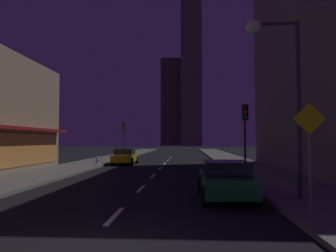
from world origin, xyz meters
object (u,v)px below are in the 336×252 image
car_parked_near (226,179)px  fire_hydrant_far_left (97,160)px  traffic_light_near_right (245,124)px  car_parked_far (125,156)px  street_lamp_right (275,63)px  pedestrian_crossing_sign (310,148)px  traffic_light_far_left (124,132)px

car_parked_near → fire_hydrant_far_left: 18.28m
fire_hydrant_far_left → traffic_light_near_right: bearing=-39.5°
car_parked_near → fire_hydrant_far_left: car_parked_near is taller
car_parked_far → street_lamp_right: size_ratio=0.64×
traffic_light_near_right → pedestrian_crossing_sign: 9.33m
car_parked_far → pedestrian_crossing_sign: (9.20, -19.71, 1.28)m
car_parked_far → pedestrian_crossing_sign: size_ratio=1.34×
car_parked_near → fire_hydrant_far_left: bearing=121.3°
car_parked_near → traffic_light_near_right: bearing=73.0°
car_parked_far → street_lamp_right: street_lamp_right is taller
fire_hydrant_far_left → car_parked_far: bearing=24.5°
street_lamp_right → traffic_light_near_right: bearing=89.0°
car_parked_near → traffic_light_far_left: (-9.10, 25.37, 2.45)m
fire_hydrant_far_left → street_lamp_right: bearing=-55.1°
fire_hydrant_far_left → traffic_light_far_left: (0.40, 9.76, 2.74)m
traffic_light_far_left → street_lamp_right: 28.16m
car_parked_far → street_lamp_right: (8.98, -17.19, 4.33)m
street_lamp_right → pedestrian_crossing_sign: 3.96m
traffic_light_far_left → pedestrian_crossing_sign: (11.10, -28.42, -1.18)m
fire_hydrant_far_left → pedestrian_crossing_sign: pedestrian_crossing_sign is taller
car_parked_far → fire_hydrant_far_left: (-2.30, -1.05, -0.29)m
car_parked_near → fire_hydrant_far_left: size_ratio=6.48×
car_parked_far → pedestrian_crossing_sign: 21.79m
car_parked_near → pedestrian_crossing_sign: (2.00, -3.05, 1.28)m
fire_hydrant_far_left → traffic_light_far_left: bearing=87.7°
traffic_light_near_right → traffic_light_far_left: 22.10m
car_parked_near → traffic_light_near_right: size_ratio=1.01×
street_lamp_right → pedestrian_crossing_sign: (0.22, -2.52, -3.05)m
car_parked_far → traffic_light_near_right: bearing=-49.0°
traffic_light_near_right → pedestrian_crossing_sign: bearing=-89.4°
fire_hydrant_far_left → pedestrian_crossing_sign: size_ratio=0.21×
car_parked_far → fire_hydrant_far_left: 2.54m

